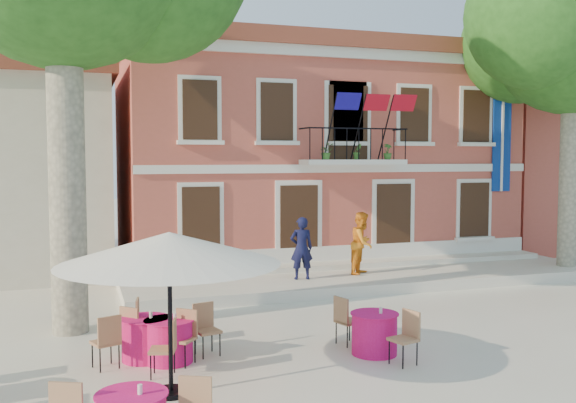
# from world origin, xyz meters

# --- Properties ---
(ground) EXTENTS (90.00, 90.00, 0.00)m
(ground) POSITION_xyz_m (0.00, 0.00, 0.00)
(ground) COLOR beige
(ground) RESTS_ON ground
(main_building) EXTENTS (13.50, 9.59, 7.50)m
(main_building) POSITION_xyz_m (2.00, 9.99, 3.78)
(main_building) COLOR #BE5344
(main_building) RESTS_ON ground
(neighbor_east) EXTENTS (9.40, 9.40, 6.40)m
(neighbor_east) POSITION_xyz_m (14.00, 11.00, 3.22)
(neighbor_east) COLOR #BE5344
(neighbor_east) RESTS_ON ground
(terrace) EXTENTS (14.00, 3.40, 0.30)m
(terrace) POSITION_xyz_m (2.00, 4.40, 0.15)
(terrace) COLOR silver
(terrace) RESTS_ON ground
(plane_tree_east) EXTENTS (5.12, 5.12, 10.06)m
(plane_tree_east) POSITION_xyz_m (8.32, 3.60, 7.43)
(plane_tree_east) COLOR #A59E84
(plane_tree_east) RESTS_ON ground
(patio_umbrella) EXTENTS (3.40, 3.40, 2.52)m
(patio_umbrella) POSITION_xyz_m (-4.67, -2.64, 2.27)
(patio_umbrella) COLOR black
(patio_umbrella) RESTS_ON ground
(pedestrian_navy) EXTENTS (0.68, 0.50, 1.72)m
(pedestrian_navy) POSITION_xyz_m (-0.18, 4.09, 1.16)
(pedestrian_navy) COLOR black
(pedestrian_navy) RESTS_ON terrace
(pedestrian_orange) EXTENTS (1.09, 1.09, 1.78)m
(pedestrian_orange) POSITION_xyz_m (1.76, 4.32, 1.19)
(pedestrian_orange) COLOR orange
(pedestrian_orange) RESTS_ON terrace
(cafe_table_0) EXTENTS (1.85, 1.75, 0.95)m
(cafe_table_0) POSITION_xyz_m (-4.87, -0.76, 0.43)
(cafe_table_0) COLOR #D61473
(cafe_table_0) RESTS_ON ground
(cafe_table_3) EXTENTS (1.80, 1.82, 0.95)m
(cafe_table_3) POSITION_xyz_m (-4.48, -1.04, 0.43)
(cafe_table_3) COLOR #D61473
(cafe_table_3) RESTS_ON ground
(cafe_table_4) EXTENTS (0.94, 1.96, 0.95)m
(cafe_table_4) POSITION_xyz_m (-0.79, -1.75, 0.42)
(cafe_table_4) COLOR #D61473
(cafe_table_4) RESTS_ON ground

